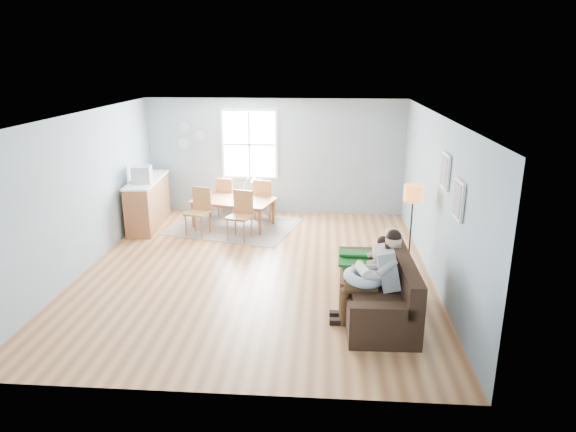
# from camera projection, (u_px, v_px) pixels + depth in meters

# --- Properties ---
(room) EXTENTS (8.40, 9.40, 3.90)m
(room) POSITION_uv_depth(u_px,v_px,m) (254.00, 132.00, 8.33)
(room) COLOR #945934
(window) EXTENTS (1.32, 0.08, 1.62)m
(window) POSITION_uv_depth(u_px,v_px,m) (249.00, 144.00, 11.90)
(window) COLOR white
(window) RESTS_ON room
(pictures) EXTENTS (0.05, 1.34, 0.74)m
(pictures) POSITION_uv_depth(u_px,v_px,m) (451.00, 185.00, 7.30)
(pictures) COLOR white
(pictures) RESTS_ON room
(wall_plates) EXTENTS (0.67, 0.02, 0.66)m
(wall_plates) POSITION_uv_depth(u_px,v_px,m) (190.00, 136.00, 11.96)
(wall_plates) COLOR #9AACB9
(wall_plates) RESTS_ON room
(sofa) EXTENTS (0.99, 2.21, 0.88)m
(sofa) POSITION_uv_depth(u_px,v_px,m) (381.00, 292.00, 7.46)
(sofa) COLOR black
(sofa) RESTS_ON room
(green_throw) EXTENTS (1.03, 0.84, 0.04)m
(green_throw) POSITION_uv_depth(u_px,v_px,m) (370.00, 258.00, 8.09)
(green_throw) COLOR #155D22
(green_throw) RESTS_ON sofa
(beige_pillow) EXTENTS (0.18, 0.52, 0.51)m
(beige_pillow) POSITION_uv_depth(u_px,v_px,m) (393.00, 248.00, 7.86)
(beige_pillow) COLOR tan
(beige_pillow) RESTS_ON sofa
(father) EXTENTS (0.95, 0.44, 1.38)m
(father) POSITION_uv_depth(u_px,v_px,m) (375.00, 273.00, 7.05)
(father) COLOR #9A9A9D
(father) RESTS_ON sofa
(nursing_pillow) EXTENTS (0.58, 0.56, 0.22)m
(nursing_pillow) POSITION_uv_depth(u_px,v_px,m) (363.00, 277.00, 7.07)
(nursing_pillow) COLOR #A5BCCE
(nursing_pillow) RESTS_ON father
(infant) EXTENTS (0.24, 0.42, 0.15)m
(infant) POSITION_uv_depth(u_px,v_px,m) (363.00, 269.00, 7.08)
(infant) COLOR white
(infant) RESTS_ON nursing_pillow
(toddler) EXTENTS (0.57, 0.30, 0.88)m
(toddler) POSITION_uv_depth(u_px,v_px,m) (375.00, 259.00, 7.53)
(toddler) COLOR silver
(toddler) RESTS_ON sofa
(floor_lamp) EXTENTS (0.31, 0.31, 1.56)m
(floor_lamp) POSITION_uv_depth(u_px,v_px,m) (413.00, 201.00, 8.56)
(floor_lamp) COLOR black
(floor_lamp) RESTS_ON room
(storage_cube) EXTENTS (0.55, 0.53, 0.49)m
(storage_cube) POSITION_uv_depth(u_px,v_px,m) (405.00, 312.00, 7.02)
(storage_cube) COLOR silver
(storage_cube) RESTS_ON room
(rug) EXTENTS (3.03, 2.57, 0.01)m
(rug) POSITION_uv_depth(u_px,v_px,m) (233.00, 226.00, 11.35)
(rug) COLOR gray
(rug) RESTS_ON room
(dining_table) EXTENTS (1.93, 1.38, 0.61)m
(dining_table) POSITION_uv_depth(u_px,v_px,m) (233.00, 213.00, 11.26)
(dining_table) COLOR brown
(dining_table) RESTS_ON rug
(chair_sw) EXTENTS (0.56, 0.56, 0.99)m
(chair_sw) POSITION_uv_depth(u_px,v_px,m) (200.00, 208.00, 10.73)
(chair_sw) COLOR olive
(chair_sw) RESTS_ON rug
(chair_se) EXTENTS (0.56, 0.56, 1.00)m
(chair_se) POSITION_uv_depth(u_px,v_px,m) (241.00, 212.00, 10.45)
(chair_se) COLOR olive
(chair_se) RESTS_ON rug
(chair_nw) EXTENTS (0.48, 0.48, 0.93)m
(chair_nw) POSITION_uv_depth(u_px,v_px,m) (226.00, 195.00, 11.92)
(chair_nw) COLOR olive
(chair_nw) RESTS_ON rug
(chair_ne) EXTENTS (0.51, 0.51, 0.97)m
(chair_ne) POSITION_uv_depth(u_px,v_px,m) (264.00, 197.00, 11.63)
(chair_ne) COLOR olive
(chair_ne) RESTS_ON rug
(counter) EXTENTS (0.69, 1.93, 1.06)m
(counter) POSITION_uv_depth(u_px,v_px,m) (148.00, 202.00, 11.27)
(counter) COLOR brown
(counter) RESTS_ON room
(monitor) EXTENTS (0.43, 0.41, 0.36)m
(monitor) POSITION_uv_depth(u_px,v_px,m) (142.00, 174.00, 10.72)
(monitor) COLOR #ACABB0
(monitor) RESTS_ON counter
(baby_swing) EXTENTS (0.88, 0.90, 0.90)m
(baby_swing) POSITION_uv_depth(u_px,v_px,m) (253.00, 200.00, 11.92)
(baby_swing) COLOR #ACABB0
(baby_swing) RESTS_ON room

